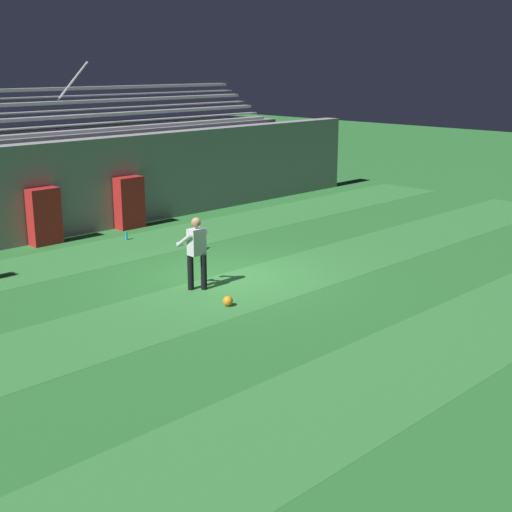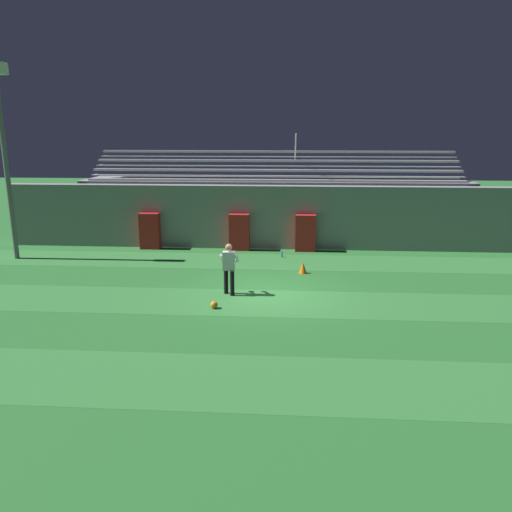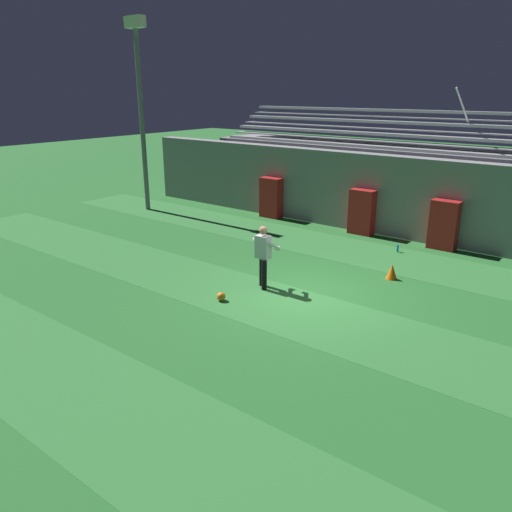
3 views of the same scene
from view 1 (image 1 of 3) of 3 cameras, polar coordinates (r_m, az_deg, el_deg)
The scene contains 12 objects.
ground_plane at distance 17.19m, azimuth -2.42°, elevation -1.65°, with size 80.00×80.00×0.00m, color #286B2D.
turf_stripe_near at distance 13.64m, azimuth 15.08°, elevation -6.75°, with size 28.00×2.49×0.01m, color #337A38.
turf_stripe_mid at distance 16.49m, azimuth -0.03°, elevation -2.36°, with size 28.00×2.49×0.01m, color #337A38.
turf_stripe_far at distance 20.19m, azimuth -10.10°, elevation 0.70°, with size 28.00×2.49×0.01m, color #337A38.
back_wall at distance 21.98m, azimuth -14.08°, elevation 5.38°, with size 24.00×0.60×2.80m, color gray.
padding_pillar_gate_left at distance 20.92m, azimuth -16.57°, elevation 3.05°, with size 0.88×0.44×1.60m, color #B21E1E.
padding_pillar_gate_right at distance 22.41m, azimuth -10.09°, elevation 4.22°, with size 0.88×0.44×1.60m, color #B21E1E.
bleacher_stand at distance 23.68m, azimuth -16.63°, elevation 6.12°, with size 18.00×3.35×5.03m.
goalkeeper at distance 16.00m, azimuth -4.81°, elevation 0.58°, with size 0.58×0.57×1.67m.
soccer_ball at distance 15.09m, azimuth -2.27°, elevation -3.63°, with size 0.22×0.22×0.22m, color orange.
traffic_cone at distance 19.66m, azimuth -4.40°, elevation 1.12°, with size 0.30×0.30×0.42m, color orange.
water_bottle at distance 21.03m, azimuth -10.33°, elevation 1.60°, with size 0.07×0.07×0.24m, color #1E8CD8.
Camera 1 is at (-11.12, -12.12, 4.98)m, focal length 50.00 mm.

